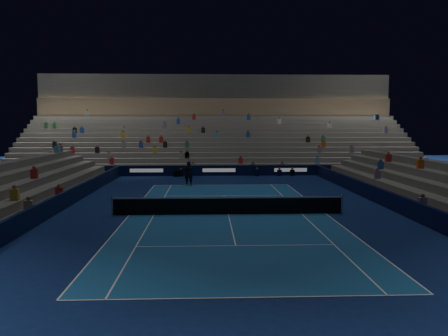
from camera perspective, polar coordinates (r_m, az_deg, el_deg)
The scene contains 9 objects.
ground at distance 24.77m, azimuth 0.55°, elevation -6.00°, with size 90.00×90.00×0.00m, color #0D1D4F.
court_surface at distance 24.77m, azimuth 0.55°, elevation -5.99°, with size 10.97×23.77×0.01m, color #19528E.
sponsor_barrier_far at distance 42.98m, azimuth -0.65°, elevation -0.33°, with size 44.00×0.25×1.00m, color black.
sponsor_barrier_east at distance 26.94m, azimuth 21.69°, elevation -4.37°, with size 0.25×37.00×1.00m, color black.
sponsor_barrier_west at distance 26.07m, azimuth -21.34°, elevation -4.68°, with size 0.25×37.00×1.00m, color black.
grandstand_main at distance 52.16m, azimuth -0.95°, elevation 3.91°, with size 44.00×15.20×11.20m.
tennis_net at distance 24.67m, azimuth 0.55°, elevation -4.85°, with size 12.90×0.10×1.10m.
tennis_player at distance 35.92m, azimuth -4.58°, elevation -0.74°, with size 0.73×0.48×2.00m, color black.
broadcast_camera at distance 42.51m, azimuth -6.21°, elevation -0.67°, with size 0.52×0.95×0.62m.
Camera 1 is at (-1.19, -24.22, 5.04)m, focal length 35.44 mm.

